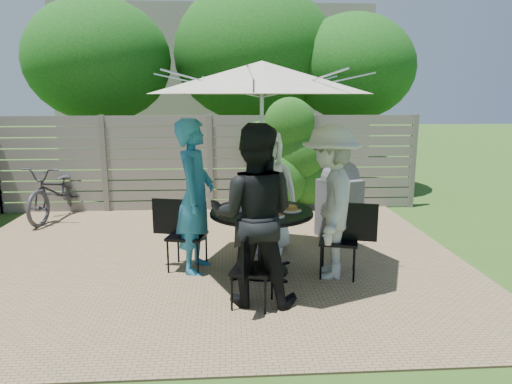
{
  "coord_description": "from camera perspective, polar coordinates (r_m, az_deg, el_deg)",
  "views": [
    {
      "loc": [
        0.32,
        -5.74,
        2.2
      ],
      "look_at": [
        0.69,
        -0.11,
        1.01
      ],
      "focal_mm": 32.0,
      "sensor_mm": 36.0,
      "label": 1
    }
  ],
  "objects": [
    {
      "name": "coffee_cup",
      "position": [
        5.8,
        1.9,
        -1.2
      ],
      "size": [
        0.08,
        0.08,
        0.12
      ],
      "primitive_type": "cylinder",
      "color": "#C6B293",
      "rests_on": "patio_table"
    },
    {
      "name": "patio_table",
      "position": [
        5.68,
        0.69,
        -4.71
      ],
      "size": [
        1.45,
        1.45,
        0.82
      ],
      "rotation": [
        0.0,
        0.0,
        -0.18
      ],
      "color": "black",
      "rests_on": "ground"
    },
    {
      "name": "glass_left",
      "position": [
        5.52,
        -2.09,
        -1.76
      ],
      "size": [
        0.07,
        0.07,
        0.14
      ],
      "primitive_type": "cylinder",
      "color": "silver",
      "rests_on": "patio_table"
    },
    {
      "name": "plate_back",
      "position": [
        5.95,
        1.04,
        -1.21
      ],
      "size": [
        0.26,
        0.26,
        0.06
      ],
      "color": "white",
      "rests_on": "patio_table"
    },
    {
      "name": "glass_right",
      "position": [
        5.68,
        3.41,
        -1.4
      ],
      "size": [
        0.07,
        0.07,
        0.14
      ],
      "primitive_type": "cylinder",
      "color": "silver",
      "rests_on": "patio_table"
    },
    {
      "name": "person_back",
      "position": [
        6.4,
        1.44,
        0.01
      ],
      "size": [
        0.94,
        0.7,
        1.75
      ],
      "primitive_type": "imported",
      "rotation": [
        0.0,
        0.0,
        6.11
      ],
      "color": "white",
      "rests_on": "ground"
    },
    {
      "name": "backyard_envelope",
      "position": [
        16.04,
        -4.65,
        13.34
      ],
      "size": [
        60.0,
        60.0,
        5.0
      ],
      "color": "#33571B",
      "rests_on": "ground"
    },
    {
      "name": "chair_right",
      "position": [
        5.76,
        10.38,
        -7.7
      ],
      "size": [
        0.72,
        0.56,
        0.94
      ],
      "rotation": [
        0.0,
        0.0,
        2.87
      ],
      "color": "black",
      "rests_on": "ground"
    },
    {
      "name": "chair_back",
      "position": [
        6.69,
        1.51,
        -4.9
      ],
      "size": [
        0.5,
        0.66,
        0.87
      ],
      "rotation": [
        0.0,
        0.0,
        4.5
      ],
      "color": "black",
      "rests_on": "ground"
    },
    {
      "name": "glass_front",
      "position": [
        5.33,
        1.54,
        -2.26
      ],
      "size": [
        0.07,
        0.07,
        0.14
      ],
      "primitive_type": "cylinder",
      "color": "silver",
      "rests_on": "patio_table"
    },
    {
      "name": "person_front",
      "position": [
        4.78,
        -0.3,
        -2.99
      ],
      "size": [
        1.05,
        0.89,
        1.93
      ],
      "primitive_type": "imported",
      "rotation": [
        0.0,
        0.0,
        2.97
      ],
      "color": "black",
      "rests_on": "ground"
    },
    {
      "name": "plate_extra",
      "position": [
        5.3,
        2.31,
        -2.86
      ],
      "size": [
        0.24,
        0.24,
        0.06
      ],
      "color": "white",
      "rests_on": "patio_table"
    },
    {
      "name": "bbq_grill",
      "position": [
        7.25,
        10.37,
        -1.32
      ],
      "size": [
        0.73,
        0.65,
        1.23
      ],
      "rotation": [
        0.0,
        0.0,
        0.38
      ],
      "color": "slate",
      "rests_on": "ground"
    },
    {
      "name": "umbrella",
      "position": [
        5.44,
        0.74,
        14.1
      ],
      "size": [
        3.1,
        3.1,
        2.59
      ],
      "rotation": [
        0.0,
        0.0,
        -0.18
      ],
      "color": "silver",
      "rests_on": "ground"
    },
    {
      "name": "person_right",
      "position": [
        5.57,
        9.23,
        -1.3
      ],
      "size": [
        0.9,
        1.32,
        1.88
      ],
      "primitive_type": "imported",
      "rotation": [
        0.0,
        0.0,
        4.54
      ],
      "color": "beige",
      "rests_on": "ground"
    },
    {
      "name": "glass_back",
      "position": [
        5.86,
        -0.07,
        -0.97
      ],
      "size": [
        0.07,
        0.07,
        0.14
      ],
      "primitive_type": "cylinder",
      "color": "silver",
      "rests_on": "patio_table"
    },
    {
      "name": "chair_left",
      "position": [
        5.94,
        -8.7,
        -7.06
      ],
      "size": [
        0.71,
        0.54,
        0.93
      ],
      "rotation": [
        0.0,
        0.0,
        6.05
      ],
      "color": "black",
      "rests_on": "ground"
    },
    {
      "name": "chair_front",
      "position": [
        4.88,
        -0.49,
        -11.49
      ],
      "size": [
        0.51,
        0.65,
        0.85
      ],
      "rotation": [
        0.0,
        0.0,
        1.28
      ],
      "color": "black",
      "rests_on": "ground"
    },
    {
      "name": "plate_front",
      "position": [
        5.26,
        0.3,
        -2.98
      ],
      "size": [
        0.26,
        0.26,
        0.06
      ],
      "color": "white",
      "rests_on": "patio_table"
    },
    {
      "name": "bicycle",
      "position": [
        9.05,
        -23.49,
        0.11
      ],
      "size": [
        0.98,
        1.99,
        1.0
      ],
      "primitive_type": "imported",
      "rotation": [
        0.0,
        0.0,
        -0.17
      ],
      "color": "#333338",
      "rests_on": "ground"
    },
    {
      "name": "plate_left",
      "position": [
        5.65,
        -2.94,
        -1.94
      ],
      "size": [
        0.26,
        0.26,
        0.06
      ],
      "color": "white",
      "rests_on": "patio_table"
    },
    {
      "name": "person_left",
      "position": [
        5.72,
        -7.61,
        -0.58
      ],
      "size": [
        0.58,
        0.78,
        1.94
      ],
      "primitive_type": "imported",
      "rotation": [
        0.0,
        0.0,
        7.68
      ],
      "color": "teal",
      "rests_on": "ground"
    },
    {
      "name": "syrup_jug",
      "position": [
        5.65,
        0.14,
        -1.35
      ],
      "size": [
        0.09,
        0.09,
        0.16
      ],
      "primitive_type": "cylinder",
      "color": "#59280C",
      "rests_on": "patio_table"
    },
    {
      "name": "plate_right",
      "position": [
        5.58,
        4.38,
        -2.13
      ],
      "size": [
        0.26,
        0.26,
        0.06
      ],
      "color": "white",
      "rests_on": "patio_table"
    }
  ]
}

